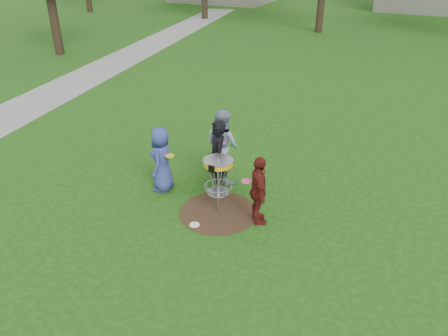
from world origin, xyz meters
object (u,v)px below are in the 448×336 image
at_px(player_black, 217,159).
at_px(player_blue, 162,159).
at_px(player_maroon, 259,191).
at_px(disc_golf_basket, 218,173).
at_px(player_grey, 222,145).

bearing_deg(player_black, player_blue, -109.59).
relative_size(player_blue, player_maroon, 1.03).
bearing_deg(player_black, disc_golf_basket, -7.68).
bearing_deg(player_grey, player_maroon, 160.22).
distance_m(player_black, player_maroon, 1.50).
relative_size(player_blue, disc_golf_basket, 1.18).
height_order(player_blue, player_black, player_black).
bearing_deg(player_maroon, disc_golf_basket, 59.58).
xyz_separation_m(player_black, player_grey, (-0.20, 0.71, 0.00)).
xyz_separation_m(player_maroon, disc_golf_basket, (-0.93, -0.03, 0.23)).
distance_m(player_maroon, disc_golf_basket, 0.96).
bearing_deg(player_black, player_grey, 160.78).
relative_size(player_blue, player_grey, 0.86).
distance_m(player_grey, disc_golf_basket, 1.56).
bearing_deg(player_blue, player_grey, 119.85).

